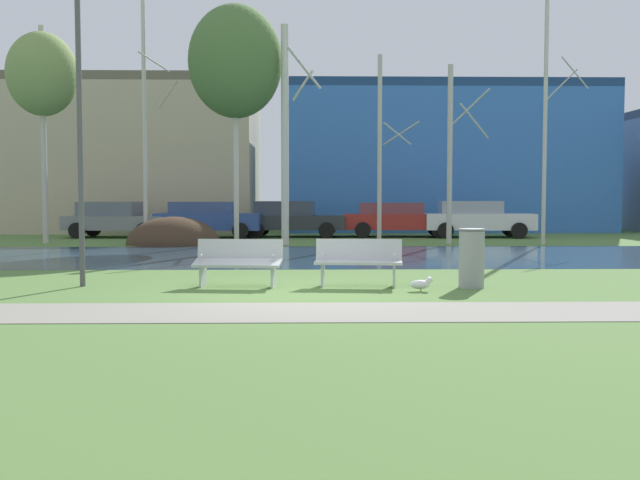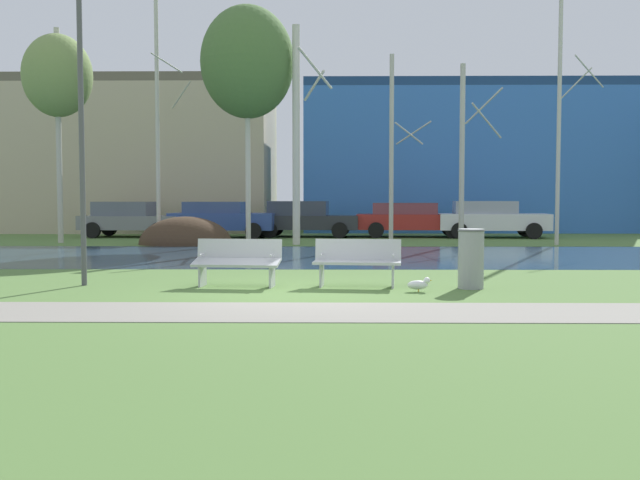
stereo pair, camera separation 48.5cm
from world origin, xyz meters
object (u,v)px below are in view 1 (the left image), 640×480
Objects in this scene: bench_left at (238,261)px; trash_bin at (472,257)px; streetlamp at (79,67)px; parked_van_nearest_grey at (115,219)px; parked_hatch_third_dark at (291,218)px; parked_wagon_fourth_red at (398,219)px; bench_right at (358,261)px; parked_sedan_second_blue at (208,218)px; seagull at (421,284)px; parked_suv_fifth_white at (476,218)px.

trash_bin is at bearing -3.21° from bench_left.
parked_van_nearest_grey is (-3.62, 16.41, -3.25)m from streetlamp.
parked_wagon_fourth_red is (4.42, -0.09, -0.02)m from parked_hatch_third_dark.
parked_hatch_third_dark is (-1.58, 16.78, 0.30)m from bench_right.
bench_right is at bearing -62.18° from parked_van_nearest_grey.
bench_right is 2.06m from trash_bin.
bench_left is at bearing -80.59° from parked_sedan_second_blue.
parked_van_nearest_grey is 0.89× the size of parked_wagon_fourth_red.
bench_left is at bearing 180.00° from bench_right.
seagull is at bearing -95.89° from parked_wagon_fourth_red.
bench_left is at bearing -68.51° from parked_van_nearest_grey.
seagull is at bearing -12.67° from bench_left.
seagull is at bearing -153.56° from trash_bin.
seagull is 7.32m from streetlamp.
parked_suv_fifth_white reaches higher than seagull.
parked_van_nearest_grey is at bearing 117.82° from bench_right.
bench_left is 3.36m from seagull.
bench_left and bench_right have the same top height.
streetlamp is 1.39× the size of parked_hatch_third_dark.
parked_van_nearest_grey is at bearing -177.96° from parked_hatch_third_dark.
streetlamp is 1.29× the size of parked_wagon_fourth_red.
parked_suv_fifth_white is (14.75, -0.20, 0.02)m from parked_van_nearest_grey.
parked_van_nearest_grey is 3.80m from parked_sedan_second_blue.
trash_bin reaches higher than seagull.
parked_sedan_second_blue is 0.97× the size of parked_suv_fifth_white.
parked_suv_fifth_white reaches higher than parked_sedan_second_blue.
parked_sedan_second_blue is (-5.97, 17.07, 0.65)m from seagull.
parked_sedan_second_blue reaches higher than bench_left.
parked_sedan_second_blue is at bearing -2.84° from parked_van_nearest_grey.
parked_van_nearest_grey is (-6.51, 16.53, 0.29)m from bench_left.
parked_suv_fifth_white is (3.18, -0.36, 0.03)m from parked_wagon_fourth_red.
parked_van_nearest_grey is at bearing 102.43° from streetlamp.
parked_wagon_fourth_red is (11.57, 0.16, -0.01)m from parked_van_nearest_grey.
streetlamp is 1.45× the size of parked_van_nearest_grey.
parked_wagon_fourth_red is at bearing 173.49° from parked_suv_fifth_white.
parked_hatch_third_dark reaches higher than parked_wagon_fourth_red.
trash_bin is at bearing -67.21° from parked_sedan_second_blue.
bench_right is at bearing 173.34° from trash_bin.
streetlamp reaches higher than trash_bin.
trash_bin is 0.25× the size of parked_sedan_second_blue.
seagull is at bearing -34.98° from bench_right.
bench_right is 0.37× the size of parked_suv_fifth_white.
streetlamp reaches higher than parked_hatch_third_dark.
parked_van_nearest_grey is (-8.72, 16.53, 0.29)m from bench_right.
bench_left is 16.80m from parked_hatch_third_dark.
parked_wagon_fourth_red is at bearing 2.60° from parked_sedan_second_blue.
parked_sedan_second_blue is 0.99× the size of parked_hatch_third_dark.
trash_bin is 0.24× the size of parked_suv_fifth_white.
streetlamp reaches higher than parked_wagon_fourth_red.
bench_left is at bearing -92.18° from parked_hatch_third_dark.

